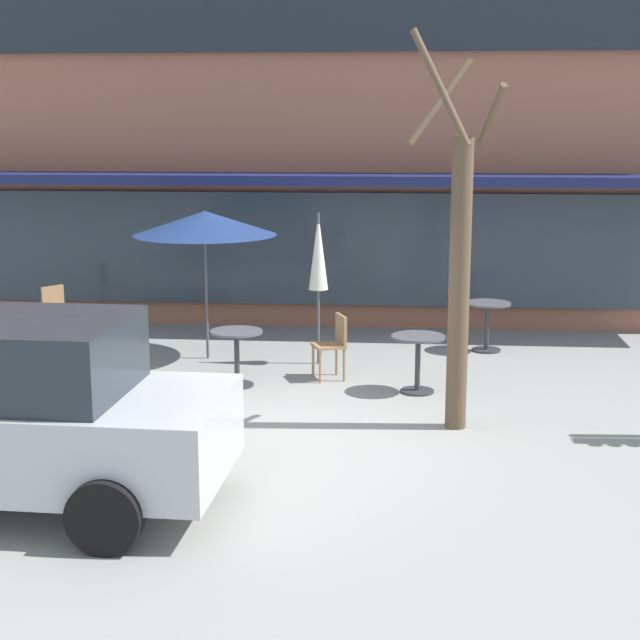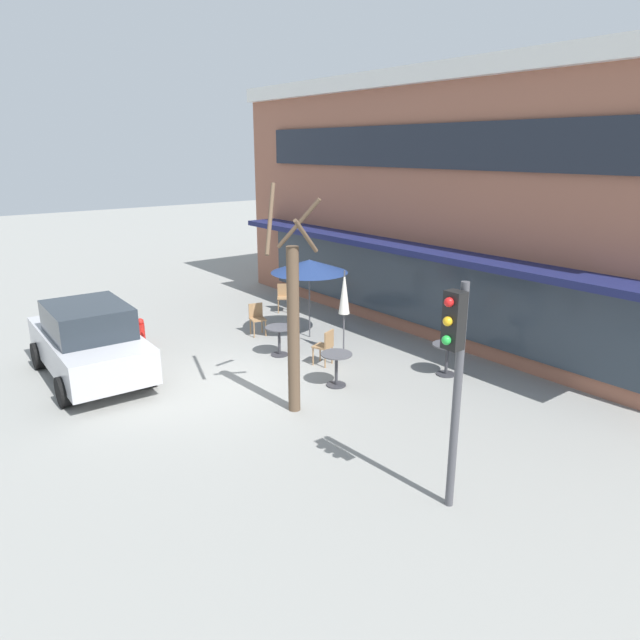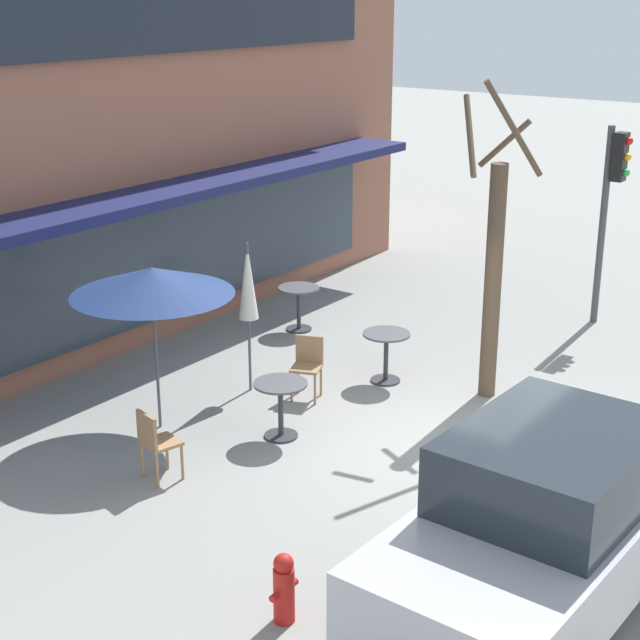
% 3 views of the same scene
% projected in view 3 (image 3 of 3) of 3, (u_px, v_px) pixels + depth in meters
% --- Properties ---
extents(ground_plane, '(80.00, 80.00, 0.00)m').
position_uv_depth(ground_plane, '(452.00, 456.00, 12.24)').
color(ground_plane, gray).
extents(cafe_table_near_wall, '(0.70, 0.70, 0.76)m').
position_uv_depth(cafe_table_near_wall, '(281.00, 400.00, 12.59)').
color(cafe_table_near_wall, '#333338').
rests_on(cafe_table_near_wall, ground).
extents(cafe_table_streetside, '(0.70, 0.70, 0.76)m').
position_uv_depth(cafe_table_streetside, '(299.00, 301.00, 16.56)').
color(cafe_table_streetside, '#333338').
rests_on(cafe_table_streetside, ground).
extents(cafe_table_by_tree, '(0.70, 0.70, 0.76)m').
position_uv_depth(cafe_table_by_tree, '(386.00, 349.00, 14.38)').
color(cafe_table_by_tree, '#333338').
rests_on(cafe_table_by_tree, ground).
extents(patio_umbrella_green_folded, '(2.10, 2.10, 2.20)m').
position_uv_depth(patio_umbrella_green_folded, '(152.00, 281.00, 12.40)').
color(patio_umbrella_green_folded, '#4C4C51').
rests_on(patio_umbrella_green_folded, ground).
extents(patio_umbrella_cream_folded, '(0.28, 0.28, 2.20)m').
position_uv_depth(patio_umbrella_cream_folded, '(248.00, 282.00, 13.71)').
color(patio_umbrella_cream_folded, '#4C4C51').
rests_on(patio_umbrella_cream_folded, ground).
extents(cafe_chair_0, '(0.52, 0.52, 0.89)m').
position_uv_depth(cafe_chair_0, '(308.00, 362.00, 13.83)').
color(cafe_chair_0, '#9E754C').
rests_on(cafe_chair_0, ground).
extents(cafe_chair_1, '(0.49, 0.49, 0.89)m').
position_uv_depth(cafe_chair_1, '(155.00, 440.00, 11.46)').
color(cafe_chair_1, '#9E754C').
rests_on(cafe_chair_1, ground).
extents(parked_sedan, '(4.26, 2.14, 1.76)m').
position_uv_depth(parked_sedan, '(545.00, 522.00, 9.04)').
color(parked_sedan, '#B7B7BC').
rests_on(parked_sedan, ground).
extents(street_tree, '(1.08, 1.26, 4.47)m').
position_uv_depth(street_tree, '(493.00, 268.00, 13.46)').
color(street_tree, brown).
rests_on(street_tree, ground).
extents(traffic_light_pole, '(0.26, 0.43, 3.40)m').
position_uv_depth(traffic_light_pole, '(611.00, 193.00, 16.35)').
color(traffic_light_pole, '#47474C').
rests_on(traffic_light_pole, ground).
extents(fire_hydrant, '(0.36, 0.20, 0.71)m').
position_uv_depth(fire_hydrant, '(284.00, 588.00, 8.95)').
color(fire_hydrant, red).
rests_on(fire_hydrant, ground).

